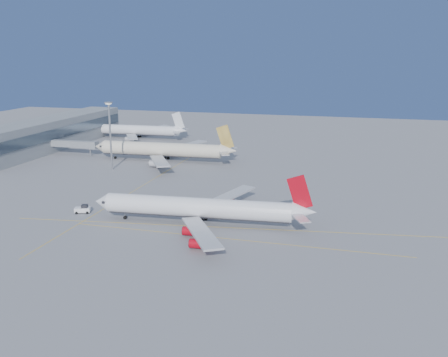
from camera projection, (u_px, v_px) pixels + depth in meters
ground at (228, 221)px, 143.81m from camera, size 500.00×500.00×0.00m
terminal at (52, 133)px, 251.07m from camera, size 18.40×110.00×15.00m
jet_bridge at (76, 144)px, 233.86m from camera, size 23.60×3.60×6.90m
taxiway_lines at (187, 210)px, 153.53m from camera, size 118.86×140.00×0.02m
airliner_virgin at (202, 208)px, 139.56m from camera, size 63.85×57.18×15.74m
airliner_etihad at (164, 150)px, 220.69m from camera, size 66.16×61.07×17.27m
airliner_third at (137, 130)px, 278.98m from camera, size 58.46×53.89×15.69m
pushback_tug at (83, 209)px, 150.36m from camera, size 5.04×3.95×2.55m
light_mast at (110, 130)px, 201.99m from camera, size 2.40×2.40×27.80m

